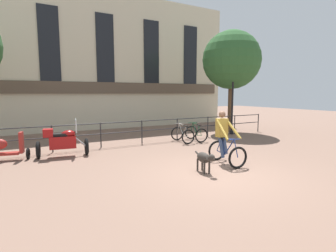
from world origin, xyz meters
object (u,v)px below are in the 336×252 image
object	(u,v)px
dog	(205,158)
parked_scooter	(6,147)
parked_bicycle_mid_left	(196,133)
parked_bicycle_near_lamp	(183,135)
cyclist_with_bike	(225,140)
parked_motorcycle	(62,141)
street_lamp	(233,95)

from	to	relation	value
dog	parked_scooter	xyz separation A→B (m)	(-5.01, 4.36, 0.03)
parked_bicycle_mid_left	parked_bicycle_near_lamp	bearing A→B (deg)	7.13
parked_bicycle_near_lamp	dog	bearing A→B (deg)	68.40
cyclist_with_bike	parked_scooter	size ratio (longest dim) A/B	1.27
parked_bicycle_near_lamp	parked_bicycle_mid_left	world-z (taller)	same
cyclist_with_bike	parked_bicycle_mid_left	distance (m)	4.13
dog	parked_bicycle_near_lamp	size ratio (longest dim) A/B	0.84
parked_motorcycle	parked_bicycle_near_lamp	xyz separation A→B (m)	(5.27, 0.28, -0.20)
cyclist_with_bike	parked_motorcycle	xyz separation A→B (m)	(-4.47, 3.51, -0.20)
parked_bicycle_near_lamp	street_lamp	world-z (taller)	street_lamp
cyclist_with_bike	parked_bicycle_mid_left	xyz separation A→B (m)	(1.57, 3.80, -0.41)
street_lamp	dog	bearing A→B (deg)	-138.52
cyclist_with_bike	street_lamp	world-z (taller)	street_lamp
parked_motorcycle	dog	bearing A→B (deg)	-133.52
parked_motorcycle	parked_scooter	world-z (taller)	parked_motorcycle
parked_motorcycle	parked_bicycle_near_lamp	size ratio (longest dim) A/B	1.57
parked_bicycle_near_lamp	street_lamp	size ratio (longest dim) A/B	0.30
parked_motorcycle	parked_bicycle_mid_left	world-z (taller)	parked_motorcycle
parked_bicycle_near_lamp	parked_bicycle_mid_left	xyz separation A→B (m)	(0.77, 0.00, -0.00)
cyclist_with_bike	dog	distance (m)	1.34
parked_motorcycle	street_lamp	xyz separation A→B (m)	(8.97, 0.99, 1.58)
parked_motorcycle	street_lamp	distance (m)	9.17
street_lamp	parked_bicycle_near_lamp	bearing A→B (deg)	-169.07
parked_motorcycle	cyclist_with_bike	bearing A→B (deg)	-120.80
cyclist_with_bike	parked_motorcycle	bearing A→B (deg)	147.53
dog	parked_bicycle_near_lamp	xyz separation A→B (m)	(1.99, 4.32, -0.07)
parked_scooter	street_lamp	distance (m)	10.86
cyclist_with_bike	parked_motorcycle	world-z (taller)	cyclist_with_bike
parked_bicycle_mid_left	parked_scooter	distance (m)	7.78
cyclist_with_bike	dog	size ratio (longest dim) A/B	1.77
parked_motorcycle	parked_bicycle_mid_left	distance (m)	6.06
parked_scooter	parked_motorcycle	bearing A→B (deg)	-89.02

